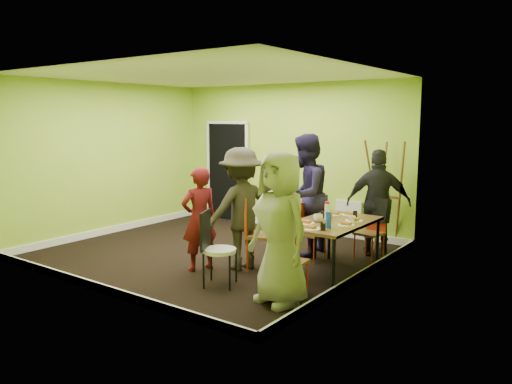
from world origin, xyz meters
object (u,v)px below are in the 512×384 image
(dining_table, at_px, (332,225))
(orange_bottle, at_px, (331,216))
(thermos, at_px, (327,212))
(chair_back_end, at_px, (376,216))
(person_back_end, at_px, (378,203))
(person_left_near, at_px, (241,209))
(person_front_end, at_px, (280,228))
(chair_bentwood, at_px, (215,245))
(chair_left_near, at_px, (257,228))
(blue_bottle, at_px, (328,220))
(chair_front_end, at_px, (287,256))
(person_standing, at_px, (199,219))
(chair_left_far, at_px, (307,228))
(person_left_far, at_px, (305,196))
(easel, at_px, (385,194))

(dining_table, distance_m, orange_bottle, 0.25)
(thermos, xyz_separation_m, orange_bottle, (-0.01, 0.15, -0.08))
(chair_back_end, xyz_separation_m, person_back_end, (-0.03, 0.17, 0.18))
(person_left_near, distance_m, person_front_end, 1.45)
(chair_bentwood, distance_m, person_left_near, 0.86)
(chair_left_near, bearing_deg, person_back_end, 122.62)
(dining_table, bearing_deg, person_left_near, -157.12)
(orange_bottle, distance_m, person_left_near, 1.28)
(chair_back_end, relative_size, blue_bottle, 4.33)
(chair_bentwood, height_order, person_left_near, person_left_near)
(dining_table, distance_m, chair_front_end, 1.15)
(chair_left_near, distance_m, chair_front_end, 1.24)
(chair_bentwood, relative_size, person_standing, 0.66)
(dining_table, bearing_deg, blue_bottle, -68.64)
(chair_back_end, height_order, chair_bentwood, chair_bentwood)
(chair_left_far, height_order, chair_left_near, chair_left_near)
(thermos, bearing_deg, chair_front_end, -85.27)
(chair_front_end, xyz_separation_m, person_left_near, (-1.18, 0.64, 0.36))
(person_left_far, distance_m, person_back_end, 1.16)
(person_left_near, bearing_deg, person_left_far, -176.04)
(easel, relative_size, thermos, 7.88)
(orange_bottle, bearing_deg, chair_left_near, -146.08)
(dining_table, xyz_separation_m, easel, (-0.01, 1.92, 0.19))
(orange_bottle, bearing_deg, thermos, -85.06)
(chair_bentwood, height_order, person_back_end, person_back_end)
(chair_left_near, height_order, chair_bentwood, chair_left_near)
(chair_back_end, relative_size, easel, 0.52)
(chair_left_far, distance_m, person_left_near, 1.17)
(thermos, height_order, person_left_far, person_left_far)
(person_left_far, height_order, person_left_near, person_left_far)
(chair_left_near, relative_size, person_standing, 0.72)
(chair_front_end, xyz_separation_m, thermos, (-0.10, 1.19, 0.35))
(orange_bottle, bearing_deg, chair_back_end, 73.52)
(dining_table, height_order, chair_bentwood, chair_bentwood)
(chair_bentwood, bearing_deg, person_front_end, 63.34)
(chair_bentwood, xyz_separation_m, person_left_near, (-0.17, 0.78, 0.33))
(chair_left_far, height_order, person_standing, person_standing)
(chair_back_end, bearing_deg, chair_front_end, 95.54)
(chair_front_end, relative_size, chair_bentwood, 0.94)
(chair_bentwood, xyz_separation_m, person_front_end, (1.02, -0.04, 0.35))
(chair_left_far, relative_size, person_standing, 0.59)
(blue_bottle, bearing_deg, chair_left_near, 179.47)
(easel, xyz_separation_m, thermos, (-0.10, -1.87, -0.02))
(person_standing, relative_size, person_left_far, 0.77)
(chair_back_end, relative_size, person_left_near, 0.54)
(orange_bottle, distance_m, person_back_end, 1.14)
(dining_table, height_order, orange_bottle, orange_bottle)
(person_left_far, relative_size, person_front_end, 1.07)
(chair_back_end, xyz_separation_m, person_left_near, (-1.35, -1.64, 0.21))
(person_standing, relative_size, person_left_near, 0.85)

